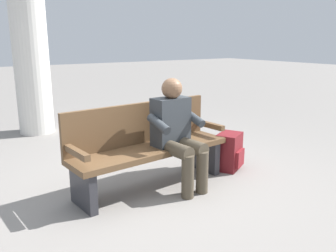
# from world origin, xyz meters

# --- Properties ---
(ground_plane) EXTENTS (40.00, 40.00, 0.00)m
(ground_plane) POSITION_xyz_m (0.00, 0.00, 0.00)
(ground_plane) COLOR gray
(bench_near) EXTENTS (1.83, 0.63, 0.90)m
(bench_near) POSITION_xyz_m (0.01, -0.07, 0.46)
(bench_near) COLOR brown
(bench_near) RESTS_ON ground
(person_seated) EXTENTS (0.59, 0.60, 1.18)m
(person_seated) POSITION_xyz_m (-0.24, 0.14, 0.63)
(person_seated) COLOR #33383D
(person_seated) RESTS_ON ground
(backpack) EXTENTS (0.41, 0.39, 0.45)m
(backpack) POSITION_xyz_m (-1.08, 0.06, 0.22)
(backpack) COLOR maroon
(backpack) RESTS_ON ground
(support_pillar) EXTENTS (0.57, 0.57, 3.28)m
(support_pillar) POSITION_xyz_m (0.44, -3.12, 1.64)
(support_pillar) COLOR silver
(support_pillar) RESTS_ON ground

